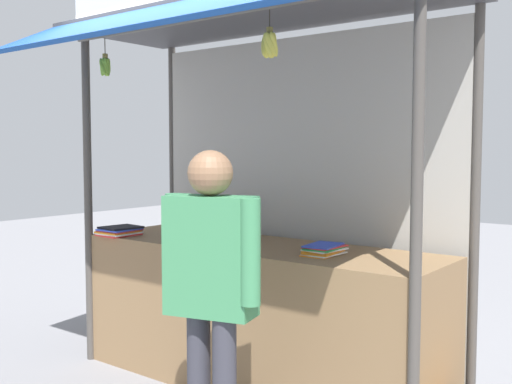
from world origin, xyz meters
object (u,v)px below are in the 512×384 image
Objects in this scene: magazine_stack_mid_right at (119,231)px; vendor_person at (211,276)px; water_bottle_far_right at (225,218)px; magazine_stack_center at (324,250)px; banana_bunch_rightmost at (270,45)px; water_bottle_far_left at (204,216)px; magazine_stack_front_left at (209,241)px; water_bottle_front_right at (186,216)px; banana_bunch_inner_left at (105,67)px.

vendor_person is at bearing -24.16° from magazine_stack_mid_right.
magazine_stack_center is at bearing -8.55° from water_bottle_far_right.
banana_bunch_rightmost is at bearing -103.74° from magazine_stack_center.
water_bottle_far_left is 0.95× the size of magazine_stack_center.
vendor_person is (1.11, -1.17, -0.12)m from water_bottle_far_left.
magazine_stack_front_left is 1.14× the size of magazine_stack_mid_right.
vendor_person reaches higher than water_bottle_front_right.
banana_bunch_inner_left is at bearing -111.02° from water_bottle_far_left.
water_bottle_far_right is at bearing -23.84° from water_bottle_far_left.
water_bottle_front_right is 1.19× the size of banana_bunch_inner_left.
water_bottle_far_right is 1.12× the size of magazine_stack_center.
vendor_person is (1.10, -0.96, -0.14)m from water_bottle_front_right.
magazine_stack_front_left is at bearing -162.84° from magazine_stack_center.
magazine_stack_center is at bearing -3.31° from water_bottle_front_right.
vendor_person is at bearing -47.60° from magazine_stack_front_left.
magazine_stack_mid_right is (-0.40, -0.28, -0.11)m from water_bottle_front_right.
vendor_person is at bearing -52.78° from water_bottle_far_right.
banana_bunch_rightmost reaches higher than water_bottle_front_right.
vendor_person is at bearing -18.84° from banana_bunch_inner_left.
vendor_person is (1.50, -0.67, -0.03)m from magazine_stack_mid_right.
vendor_person is at bearing -91.77° from banana_bunch_rightmost.
banana_bunch_inner_left is 0.17× the size of vendor_person.
water_bottle_far_right is 1.29m from vendor_person.
water_bottle_front_right is (0.01, -0.21, 0.02)m from water_bottle_far_left.
water_bottle_far_right is at bearing -67.74° from vendor_person.
banana_bunch_inner_left is (0.12, -0.20, 1.16)m from magazine_stack_mid_right.
banana_bunch_inner_left is (-0.27, -0.70, 1.07)m from water_bottle_far_left.
magazine_stack_center is at bearing 15.56° from banana_bunch_inner_left.
magazine_stack_mid_right is (-1.62, -0.21, 0.00)m from magazine_stack_center.
banana_bunch_rightmost is at bearing -17.28° from magazine_stack_front_left.
banana_bunch_rightmost is (1.51, -0.20, 1.17)m from magazine_stack_mid_right.
water_bottle_far_left is 0.91× the size of magazine_stack_mid_right.
magazine_stack_front_left is at bearing 162.72° from banana_bunch_rightmost.
water_bottle_far_left reaches higher than magazine_stack_front_left.
banana_bunch_inner_left and banana_bunch_rightmost have the same top height.
water_bottle_far_left is 0.21m from water_bottle_front_right.
water_bottle_far_right is 0.37m from water_bottle_far_left.
magazine_stack_center is 1.24m from banana_bunch_rightmost.
magazine_stack_mid_right is 1.64m from vendor_person.
banana_bunch_inner_left reaches higher than water_bottle_far_right.
water_bottle_far_left reaches higher than magazine_stack_mid_right.
magazine_stack_front_left is 0.90m from vendor_person.
water_bottle_front_right reaches higher than magazine_stack_center.
water_bottle_front_right is at bearing 35.08° from magazine_stack_mid_right.
banana_bunch_inner_left reaches higher than magazine_stack_front_left.
vendor_person is (0.77, -1.02, -0.14)m from water_bottle_far_right.
banana_bunch_rightmost reaches higher than magazine_stack_center.
magazine_stack_mid_right is (-0.39, -0.49, -0.09)m from water_bottle_far_left.
banana_bunch_inner_left is at bearing -179.99° from banana_bunch_rightmost.
water_bottle_front_right reaches higher than water_bottle_far_left.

